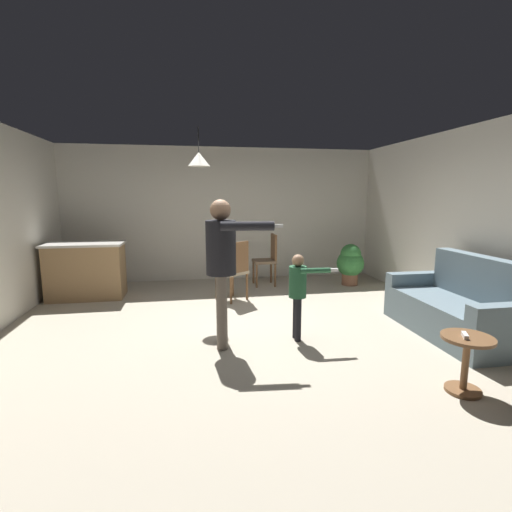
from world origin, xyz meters
TOP-DOWN VIEW (x-y plane):
  - ground at (0.00, 0.00)m, footprint 7.68×7.68m
  - wall_back at (0.00, 3.20)m, footprint 6.40×0.10m
  - wall_right at (3.20, 0.00)m, footprint 0.10×6.40m
  - couch_floral at (2.58, -0.56)m, footprint 0.87×1.81m
  - kitchen_counter at (-2.45, 2.04)m, footprint 1.26×0.66m
  - side_table_by_couch at (1.68, -1.83)m, footprint 0.44×0.44m
  - person_adult at (-0.34, -0.42)m, footprint 0.82×0.54m
  - person_child at (0.56, -0.38)m, footprint 0.55×0.32m
  - dining_chair_by_counter at (0.78, 2.42)m, footprint 0.42×0.42m
  - dining_chair_near_wall at (0.01, 1.43)m, footprint 0.59×0.59m
  - potted_plant_corner at (2.37, 2.15)m, footprint 0.53×0.53m
  - spare_remote_on_table at (1.63, -1.84)m, footprint 0.09×0.13m
  - ceiling_light_pendant at (-0.54, 0.99)m, footprint 0.32×0.32m

SIDE VIEW (x-z plane):
  - ground at x=0.00m, z-range 0.00..0.00m
  - side_table_by_couch at x=1.68m, z-range 0.07..0.59m
  - couch_floral at x=2.58m, z-range -0.17..0.83m
  - potted_plant_corner at x=2.37m, z-range 0.04..0.85m
  - kitchen_counter at x=-2.45m, z-range 0.00..0.95m
  - spare_remote_on_table at x=1.63m, z-range 0.52..0.56m
  - dining_chair_by_counter at x=0.78m, z-range 0.05..1.05m
  - dining_chair_near_wall at x=0.01m, z-range 0.05..1.05m
  - person_child at x=0.56m, z-range 0.13..1.18m
  - person_adult at x=-0.34m, z-range 0.20..1.90m
  - wall_back at x=0.00m, z-range 0.00..2.70m
  - wall_right at x=3.20m, z-range 0.00..2.70m
  - ceiling_light_pendant at x=-0.54m, z-range 1.98..2.53m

